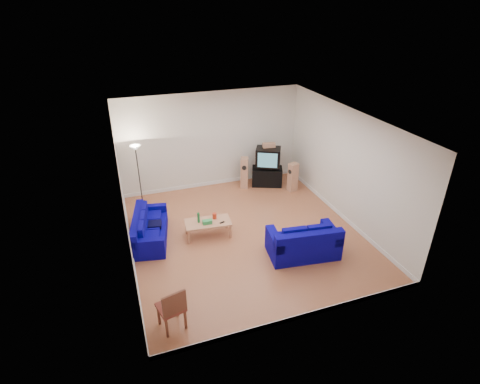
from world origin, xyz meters
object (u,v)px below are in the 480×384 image
object	(u,v)px
sofa_three_seat	(149,231)
coffee_table	(208,223)
sofa_loveseat	(304,244)
television	(268,157)
tv_stand	(267,176)

from	to	relation	value
sofa_three_seat	coffee_table	xyz separation A→B (m)	(1.54, -0.35, 0.12)
sofa_loveseat	sofa_three_seat	bearing A→B (deg)	158.50
sofa_three_seat	television	distance (m)	4.76
coffee_table	tv_stand	bearing A→B (deg)	40.99
sofa_loveseat	coffee_table	world-z (taller)	sofa_loveseat
coffee_table	sofa_loveseat	bearing A→B (deg)	-38.76
tv_stand	television	world-z (taller)	television
coffee_table	television	bearing A→B (deg)	40.56
tv_stand	sofa_three_seat	bearing A→B (deg)	-132.61
sofa_loveseat	television	xyz separation A→B (m)	(0.70, 3.95, 0.71)
sofa_three_seat	tv_stand	distance (m)	4.71
sofa_three_seat	sofa_loveseat	world-z (taller)	sofa_loveseat
sofa_loveseat	coffee_table	distance (m)	2.59
sofa_three_seat	coffee_table	distance (m)	1.58
coffee_table	television	world-z (taller)	television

